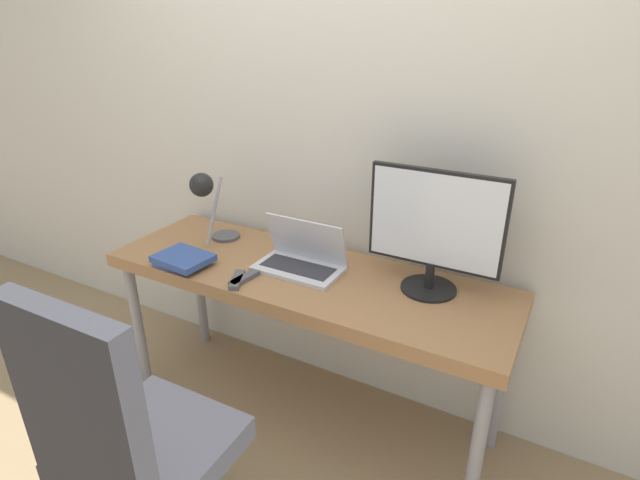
% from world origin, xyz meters
% --- Properties ---
extents(ground_plane, '(12.00, 12.00, 0.00)m').
position_xyz_m(ground_plane, '(0.00, 0.00, 0.00)').
color(ground_plane, '#937A56').
extents(wall_back, '(8.00, 0.05, 2.60)m').
position_xyz_m(wall_back, '(0.00, 0.64, 1.30)').
color(wall_back, beige).
rests_on(wall_back, ground_plane).
extents(desk, '(1.77, 0.57, 0.77)m').
position_xyz_m(desk, '(0.00, 0.29, 0.70)').
color(desk, '#996B42').
rests_on(desk, ground_plane).
extents(laptop, '(0.37, 0.21, 0.22)m').
position_xyz_m(laptop, '(-0.03, 0.31, 0.81)').
color(laptop, silver).
rests_on(laptop, desk).
extents(monitor, '(0.52, 0.22, 0.49)m').
position_xyz_m(monitor, '(0.51, 0.40, 1.03)').
color(monitor, black).
rests_on(monitor, desk).
extents(desk_lamp, '(0.14, 0.26, 0.36)m').
position_xyz_m(desk_lamp, '(-0.52, 0.31, 1.02)').
color(desk_lamp, '#4C4C51').
rests_on(desk_lamp, desk).
extents(office_chair, '(0.54, 0.56, 1.12)m').
position_xyz_m(office_chair, '(-0.09, -0.63, 0.60)').
color(office_chair, black).
rests_on(office_chair, ground_plane).
extents(book_stack, '(0.25, 0.20, 0.05)m').
position_xyz_m(book_stack, '(-0.50, 0.09, 0.80)').
color(book_stack, '#334C8C').
rests_on(book_stack, desk).
extents(tv_remote, '(0.10, 0.15, 0.02)m').
position_xyz_m(tv_remote, '(-0.19, 0.08, 0.78)').
color(tv_remote, '#4C4C51').
rests_on(tv_remote, desk).
extents(media_remote, '(0.06, 0.15, 0.02)m').
position_xyz_m(media_remote, '(-0.18, 0.10, 0.78)').
color(media_remote, '#4C4C51').
rests_on(media_remote, desk).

